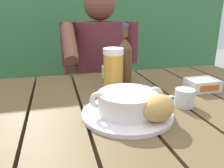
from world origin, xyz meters
name	(u,v)px	position (x,y,z in m)	size (l,w,h in m)	color
dining_table	(109,132)	(0.00, 0.00, 0.67)	(1.50, 0.91, 0.75)	brown
hedge_backdrop	(86,2)	(0.19, 1.75, 1.15)	(3.11, 0.89, 2.66)	#397541
chair_near_diner	(97,94)	(0.12, 0.89, 0.47)	(0.45, 0.44, 0.94)	brown
person_eating	(101,69)	(0.12, 0.70, 0.71)	(0.48, 0.47, 1.21)	maroon
serving_plate	(127,113)	(0.04, -0.06, 0.76)	(0.27, 0.27, 0.01)	white
soup_bowl	(127,102)	(0.04, -0.06, 0.80)	(0.23, 0.18, 0.07)	white
bread_roll	(158,108)	(0.11, -0.13, 0.80)	(0.13, 0.12, 0.07)	tan
beer_glass	(113,69)	(0.06, 0.18, 0.84)	(0.08, 0.08, 0.17)	gold
beer_bottle	(125,60)	(0.13, 0.24, 0.86)	(0.06, 0.06, 0.26)	#53341C
water_glass_small	(184,98)	(0.25, -0.04, 0.78)	(0.06, 0.06, 0.06)	silver
butter_tub	(202,85)	(0.40, 0.09, 0.78)	(0.12, 0.09, 0.05)	white
table_knife	(153,99)	(0.17, 0.03, 0.76)	(0.15, 0.04, 0.01)	silver
diner_bowl	(116,72)	(0.12, 0.36, 0.78)	(0.14, 0.14, 0.05)	white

